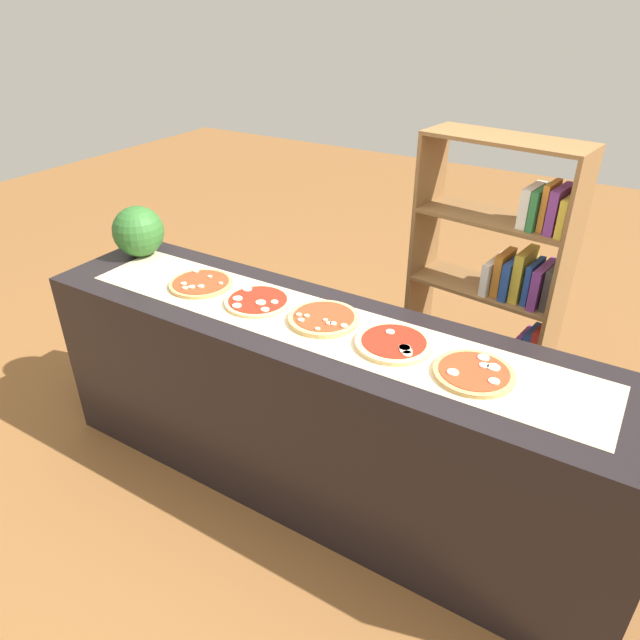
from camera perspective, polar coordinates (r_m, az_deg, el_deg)
ground_plane at (r=2.93m, az=0.00°, el=-15.70°), size 12.00×12.00×0.00m
counter at (r=2.63m, az=0.00°, el=-8.86°), size 2.65×0.61×0.89m
parchment_paper at (r=2.37m, az=0.00°, el=-0.40°), size 2.28×0.39×0.00m
pizza_mushroom_0 at (r=2.73m, az=-11.64°, el=3.54°), size 0.29×0.29×0.02m
pizza_mozzarella_1 at (r=2.54m, az=-6.15°, el=1.87°), size 0.29×0.29×0.02m
pizza_mushroom_2 at (r=2.39m, az=0.38°, el=0.16°), size 0.30×0.30×0.03m
pizza_mozzarella_3 at (r=2.24m, az=7.30°, el=-2.26°), size 0.30×0.30×0.03m
pizza_mozzarella_4 at (r=2.13m, az=14.92°, el=-5.03°), size 0.29×0.29×0.02m
watermelon at (r=3.10m, az=-17.45°, el=8.32°), size 0.26×0.26×0.26m
bookshelf at (r=3.06m, az=17.58°, el=2.18°), size 0.79×0.38×1.51m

